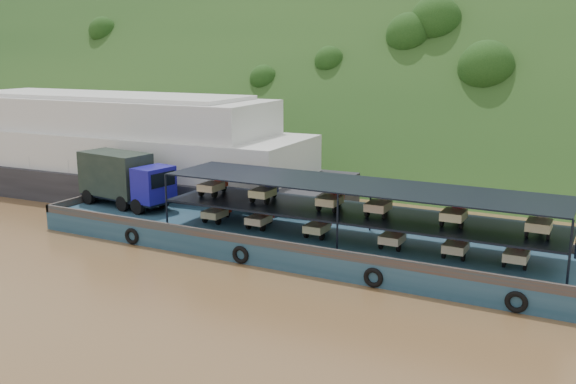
% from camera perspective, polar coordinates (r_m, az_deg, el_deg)
% --- Properties ---
extents(ground, '(160.00, 160.00, 0.00)m').
position_cam_1_polar(ground, '(37.73, 0.57, -5.94)').
color(ground, brown).
rests_on(ground, ground).
extents(hillside, '(140.00, 39.60, 39.60)m').
position_cam_1_polar(hillside, '(70.79, 14.04, 2.44)').
color(hillside, '#183714').
rests_on(hillside, ground).
extents(cargo_barge, '(35.03, 7.18, 4.93)m').
position_cam_1_polar(cargo_barge, '(39.31, -1.02, -3.30)').
color(cargo_barge, '#143447').
rests_on(cargo_barge, ground).
extents(passenger_ferry, '(41.88, 12.38, 8.39)m').
position_cam_1_polar(passenger_ferry, '(56.41, -15.73, 3.58)').
color(passenger_ferry, black).
rests_on(passenger_ferry, ground).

